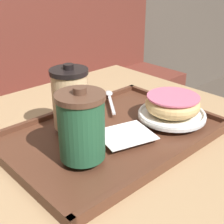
# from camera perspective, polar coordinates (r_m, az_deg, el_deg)

# --- Properties ---
(booth_bench) EXTENTS (1.75, 0.44, 1.00)m
(booth_bench) POSITION_cam_1_polar(r_m,az_deg,el_deg) (1.67, -11.98, -1.90)
(booth_bench) COLOR brown
(booth_bench) RESTS_ON ground_plane
(cafe_table) EXTENTS (0.78, 0.87, 0.70)m
(cafe_table) POSITION_cam_1_polar(r_m,az_deg,el_deg) (0.81, 1.99, -15.40)
(cafe_table) COLOR tan
(cafe_table) RESTS_ON ground_plane
(serving_tray) EXTENTS (0.47, 0.33, 0.02)m
(serving_tray) POSITION_cam_1_polar(r_m,az_deg,el_deg) (0.71, 0.00, -4.14)
(serving_tray) COLOR #512D1E
(serving_tray) RESTS_ON cafe_table
(napkin_paper) EXTENTS (0.14, 0.12, 0.00)m
(napkin_paper) POSITION_cam_1_polar(r_m,az_deg,el_deg) (0.67, 2.49, -4.16)
(napkin_paper) COLOR white
(napkin_paper) RESTS_ON serving_tray
(coffee_cup_front) EXTENTS (0.09, 0.09, 0.14)m
(coffee_cup_front) POSITION_cam_1_polar(r_m,az_deg,el_deg) (0.57, -5.61, -2.51)
(coffee_cup_front) COLOR #235638
(coffee_cup_front) RESTS_ON serving_tray
(coffee_cup_rear) EXTENTS (0.08, 0.08, 0.15)m
(coffee_cup_rear) POSITION_cam_1_polar(r_m,az_deg,el_deg) (0.69, -7.63, 2.52)
(coffee_cup_rear) COLOR #E0B784
(coffee_cup_rear) RESTS_ON serving_tray
(plate_with_chocolate_donut) EXTENTS (0.16, 0.16, 0.01)m
(plate_with_chocolate_donut) POSITION_cam_1_polar(r_m,az_deg,el_deg) (0.76, 10.87, -0.38)
(plate_with_chocolate_donut) COLOR white
(plate_with_chocolate_donut) RESTS_ON serving_tray
(donut_chocolate_glazed) EXTENTS (0.13, 0.13, 0.04)m
(donut_chocolate_glazed) POSITION_cam_1_polar(r_m,az_deg,el_deg) (0.75, 11.04, 1.51)
(donut_chocolate_glazed) COLOR #DBB270
(donut_chocolate_glazed) RESTS_ON plate_with_chocolate_donut
(spoon) EXTENTS (0.10, 0.13, 0.01)m
(spoon) POSITION_cam_1_polar(r_m,az_deg,el_deg) (0.86, -0.46, 2.85)
(spoon) COLOR silver
(spoon) RESTS_ON serving_tray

